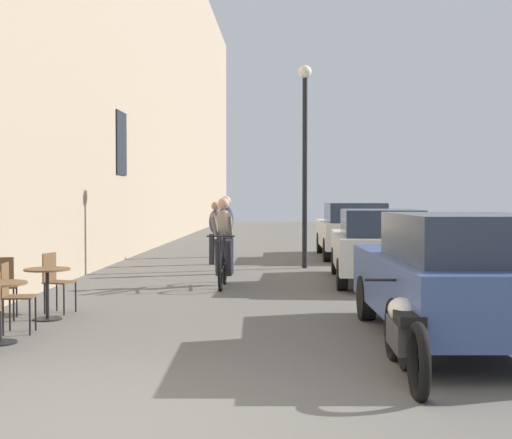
# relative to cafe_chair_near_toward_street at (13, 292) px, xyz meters

# --- Properties ---
(ground_plane) EXTENTS (88.00, 88.00, 0.00)m
(ground_plane) POSITION_rel_cafe_chair_near_toward_street_xyz_m (2.22, -3.49, -0.52)
(ground_plane) COLOR #5B5954
(building_facade_left) EXTENTS (0.54, 68.00, 13.16)m
(building_facade_left) POSITION_rel_cafe_chair_near_toward_street_xyz_m (-1.23, 10.51, 6.06)
(building_facade_left) COLOR tan
(building_facade_left) RESTS_ON ground_plane
(cafe_chair_near_toward_street) EXTENTS (0.43, 0.43, 0.89)m
(cafe_chair_near_toward_street) POSITION_rel_cafe_chair_near_toward_street_xyz_m (0.00, 0.00, 0.00)
(cafe_chair_near_toward_street) COLOR black
(cafe_chair_near_toward_street) RESTS_ON ground_plane
(cafe_table_mid) EXTENTS (0.64, 0.64, 0.72)m
(cafe_table_mid) POSITION_rel_cafe_chair_near_toward_street_xyz_m (0.10, 0.99, 0.00)
(cafe_table_mid) COLOR black
(cafe_table_mid) RESTS_ON ground_plane
(cafe_chair_mid_toward_street) EXTENTS (0.46, 0.46, 0.89)m
(cafe_chair_mid_toward_street) POSITION_rel_cafe_chair_near_toward_street_xyz_m (-0.51, 0.91, 0.00)
(cafe_chair_mid_toward_street) COLOR black
(cafe_chair_mid_toward_street) RESTS_ON ground_plane
(cafe_chair_mid_toward_wall) EXTENTS (0.46, 0.46, 0.89)m
(cafe_chair_mid_toward_wall) POSITION_rel_cafe_chair_near_toward_street_xyz_m (0.02, 1.57, 0.00)
(cafe_chair_mid_toward_wall) COLOR black
(cafe_chair_mid_toward_wall) RESTS_ON ground_plane
(cyclist_on_bicycle) EXTENTS (0.52, 1.76, 1.74)m
(cyclist_on_bicycle) POSITION_rel_cafe_chair_near_toward_street_xyz_m (2.24, 4.79, 0.29)
(cyclist_on_bicycle) COLOR black
(cyclist_on_bicycle) RESTS_ON ground_plane
(pedestrian_near) EXTENTS (0.36, 0.27, 1.75)m
(pedestrian_near) POSITION_rel_cafe_chair_near_toward_street_xyz_m (2.11, 6.94, 0.47)
(pedestrian_near) COLOR #26262D
(pedestrian_near) RESTS_ON ground_plane
(pedestrian_mid) EXTENTS (0.38, 0.29, 1.60)m
(pedestrian_mid) POSITION_rel_cafe_chair_near_toward_street_xyz_m (1.66, 9.17, 0.38)
(pedestrian_mid) COLOR #26262D
(pedestrian_mid) RESTS_ON ground_plane
(pedestrian_far) EXTENTS (0.37, 0.29, 1.68)m
(pedestrian_far) POSITION_rel_cafe_chair_near_toward_street_xyz_m (1.65, 11.45, 0.43)
(pedestrian_far) COLOR #26262D
(pedestrian_far) RESTS_ON ground_plane
(street_lamp) EXTENTS (0.32, 0.32, 4.90)m
(street_lamp) POSITION_rel_cafe_chair_near_toward_street_xyz_m (3.91, 8.34, 2.59)
(street_lamp) COLOR black
(street_lamp) RESTS_ON ground_plane
(parked_car_nearest) EXTENTS (1.96, 4.37, 1.53)m
(parked_car_nearest) POSITION_rel_cafe_chair_near_toward_street_xyz_m (5.44, -0.36, 0.28)
(parked_car_nearest) COLOR #384C84
(parked_car_nearest) RESTS_ON ground_plane
(parked_car_second) EXTENTS (1.87, 4.21, 1.48)m
(parked_car_second) POSITION_rel_cafe_chair_near_toward_street_xyz_m (5.31, 5.50, 0.25)
(parked_car_second) COLOR beige
(parked_car_second) RESTS_ON ground_plane
(parked_car_third) EXTENTS (1.90, 4.41, 1.56)m
(parked_car_third) POSITION_rel_cafe_chair_near_toward_street_xyz_m (5.37, 11.40, 0.29)
(parked_car_third) COLOR beige
(parked_car_third) RESTS_ON ground_plane
(parked_motorcycle) EXTENTS (0.62, 2.15, 0.92)m
(parked_motorcycle) POSITION_rel_cafe_chair_near_toward_street_xyz_m (4.57, -1.95, -0.11)
(parked_motorcycle) COLOR black
(parked_motorcycle) RESTS_ON ground_plane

